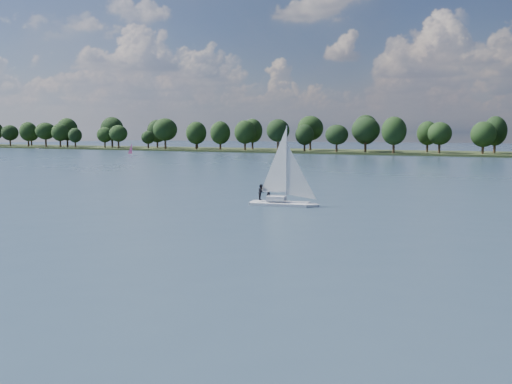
% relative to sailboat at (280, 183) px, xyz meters
% --- Properties ---
extents(ground, '(700.00, 700.00, 0.00)m').
position_rel_sailboat_xyz_m(ground, '(-10.55, 51.40, -2.61)').
color(ground, '#233342').
rests_on(ground, ground).
extents(far_shore, '(660.00, 40.00, 1.50)m').
position_rel_sailboat_xyz_m(far_shore, '(-10.55, 163.40, -2.61)').
color(far_shore, black).
rests_on(far_shore, ground).
extents(sailboat, '(7.34, 3.28, 9.34)m').
position_rel_sailboat_xyz_m(sailboat, '(0.00, 0.00, 0.00)').
color(sailboat, silver).
rests_on(sailboat, ground).
extents(dinghy_pink, '(3.14, 2.04, 4.67)m').
position_rel_sailboat_xyz_m(dinghy_pink, '(-107.75, 101.80, -1.50)').
color(dinghy_pink, silver).
rests_on(dinghy_pink, ground).
extents(pontoon, '(4.33, 2.79, 0.50)m').
position_rel_sailboat_xyz_m(pontoon, '(-202.55, 143.14, -2.61)').
color(pontoon, '#545659').
rests_on(pontoon, ground).
extents(treeline, '(561.99, 74.12, 17.36)m').
position_rel_sailboat_xyz_m(treeline, '(-13.05, 159.73, 5.42)').
color(treeline, black).
rests_on(treeline, ground).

